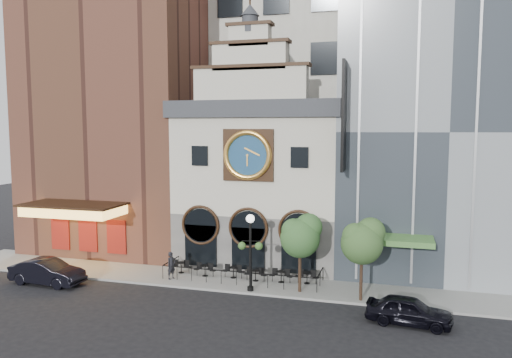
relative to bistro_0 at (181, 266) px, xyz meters
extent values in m
plane|color=black|center=(4.66, -2.79, -0.61)|extent=(120.00, 120.00, 0.00)
cube|color=gray|center=(4.66, -0.29, -0.54)|extent=(44.00, 5.00, 0.15)
cube|color=#605E5B|center=(4.66, 5.21, 1.54)|extent=(12.00, 8.00, 4.00)
cube|color=silver|center=(4.66, 5.21, 7.04)|extent=(12.00, 8.00, 7.00)
cube|color=#2D3035|center=(4.66, 5.21, 11.14)|extent=(12.60, 8.60, 1.20)
cube|color=black|center=(4.66, 1.13, 7.94)|extent=(3.60, 0.25, 3.60)
cylinder|color=navy|center=(4.66, 0.99, 7.94)|extent=(3.10, 0.12, 3.10)
torus|color=gold|center=(4.66, 0.91, 7.94)|extent=(3.46, 0.36, 3.46)
cylinder|color=#2D3035|center=(4.66, 1.61, 16.84)|extent=(1.10, 1.10, 1.10)
cone|color=#2D3035|center=(4.66, 1.61, 17.79)|extent=(1.30, 1.30, 0.80)
cube|color=brown|center=(-8.34, 7.21, 12.04)|extent=(14.00, 12.00, 25.00)
cube|color=#FFBF59|center=(-8.34, -0.49, 3.74)|extent=(7.00, 3.40, 0.70)
cube|color=black|center=(-8.34, -0.49, 4.19)|extent=(7.40, 3.80, 0.15)
cube|color=maroon|center=(-8.34, 1.16, 1.54)|extent=(5.60, 0.15, 2.60)
cube|color=gray|center=(17.66, 7.21, 9.54)|extent=(14.00, 12.00, 20.00)
cube|color=#518B3F|center=(14.66, 0.01, 2.84)|extent=(4.50, 2.40, 0.35)
cube|color=black|center=(11.26, 0.21, 10.54)|extent=(0.18, 1.60, 7.00)
cube|color=silver|center=(4.66, 17.21, 19.39)|extent=(20.00, 16.00, 40.00)
cylinder|color=black|center=(0.00, 0.00, 0.28)|extent=(0.68, 0.68, 0.03)
cylinder|color=black|center=(0.00, 0.00, -0.09)|extent=(0.06, 0.06, 0.72)
cylinder|color=black|center=(1.93, -0.27, 0.28)|extent=(0.68, 0.68, 0.03)
cylinder|color=black|center=(1.93, -0.27, -0.09)|extent=(0.06, 0.06, 0.72)
cylinder|color=black|center=(3.96, -0.13, 0.28)|extent=(0.68, 0.68, 0.03)
cylinder|color=black|center=(3.96, -0.13, -0.09)|extent=(0.06, 0.06, 0.72)
cylinder|color=black|center=(5.61, -0.37, 0.28)|extent=(0.68, 0.68, 0.03)
cylinder|color=black|center=(5.61, -0.37, -0.09)|extent=(0.06, 0.06, 0.72)
cylinder|color=black|center=(7.34, -0.20, 0.28)|extent=(0.68, 0.68, 0.03)
cylinder|color=black|center=(7.34, -0.20, -0.09)|extent=(0.06, 0.06, 0.72)
cylinder|color=black|center=(9.05, 0.03, 0.28)|extent=(0.68, 0.68, 0.03)
cylinder|color=black|center=(9.05, 0.03, -0.09)|extent=(0.06, 0.06, 0.72)
imported|color=black|center=(15.40, -4.93, 0.15)|extent=(4.66, 2.32, 1.52)
imported|color=black|center=(-7.73, -4.39, 0.23)|extent=(5.17, 1.99, 1.68)
imported|color=black|center=(-0.04, -1.49, 0.47)|extent=(0.68, 0.80, 1.88)
cylinder|color=black|center=(5.85, -2.39, 1.76)|extent=(0.16, 0.16, 4.45)
cylinder|color=black|center=(5.85, -2.39, -0.33)|extent=(0.39, 0.39, 0.27)
sphere|color=white|center=(5.85, -2.39, 4.17)|extent=(0.53, 0.53, 0.53)
sphere|color=#315B24|center=(5.33, -2.48, 2.43)|extent=(0.50, 0.50, 0.50)
sphere|color=#315B24|center=(6.38, -2.29, 2.43)|extent=(0.50, 0.50, 0.50)
cylinder|color=#382619|center=(8.89, -1.72, 0.87)|extent=(0.19, 0.19, 2.67)
sphere|color=#2F5D25|center=(8.89, -1.72, 2.98)|extent=(2.48, 2.48, 2.48)
sphere|color=#2F5D25|center=(9.37, -1.43, 3.64)|extent=(1.72, 1.72, 1.72)
sphere|color=#2F5D25|center=(8.51, -1.91, 3.45)|extent=(1.53, 1.53, 1.53)
cylinder|color=#382619|center=(12.70, -2.25, 0.88)|extent=(0.19, 0.19, 2.69)
sphere|color=#335A23|center=(12.70, -2.25, 2.99)|extent=(2.50, 2.50, 2.50)
sphere|color=#335A23|center=(13.18, -1.96, 3.66)|extent=(1.73, 1.73, 1.73)
sphere|color=#335A23|center=(12.32, -2.44, 3.47)|extent=(1.54, 1.54, 1.54)
camera|label=1|loc=(14.61, -31.81, 9.84)|focal=35.00mm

